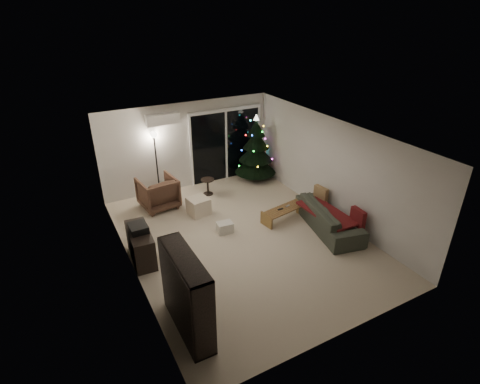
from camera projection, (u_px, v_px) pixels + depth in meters
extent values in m
plane|color=beige|center=(242.00, 238.00, 8.69)|extent=(6.50, 6.50, 0.00)
plane|color=white|center=(243.00, 135.00, 7.57)|extent=(6.50, 6.50, 0.00)
cube|color=silver|center=(188.00, 146.00, 10.69)|extent=(5.00, 0.02, 2.50)
cube|color=silver|center=(347.00, 275.00, 5.58)|extent=(5.00, 0.02, 2.50)
cube|color=silver|center=(127.00, 218.00, 7.07)|extent=(0.02, 6.50, 2.50)
cube|color=silver|center=(332.00, 169.00, 9.19)|extent=(0.02, 6.50, 2.50)
cube|color=black|center=(226.00, 146.00, 11.27)|extent=(2.20, 0.02, 2.10)
cube|color=white|center=(163.00, 119.00, 9.89)|extent=(0.90, 0.22, 0.28)
cube|color=#3F3833|center=(219.00, 173.00, 12.17)|extent=(2.60, 1.00, 0.10)
cube|color=white|center=(214.00, 153.00, 12.24)|extent=(2.20, 0.06, 1.00)
cube|color=black|center=(141.00, 245.00, 7.85)|extent=(0.49, 1.14, 0.70)
cube|color=black|center=(138.00, 228.00, 7.66)|extent=(0.35, 0.42, 0.15)
imported|color=brown|center=(158.00, 193.00, 9.85)|extent=(1.00, 1.03, 0.85)
cube|color=beige|center=(198.00, 206.00, 9.62)|extent=(0.55, 0.55, 0.44)
cube|color=beige|center=(174.00, 251.00, 7.99)|extent=(0.46, 0.37, 0.31)
cube|color=beige|center=(225.00, 227.00, 8.88)|extent=(0.39, 0.31, 0.26)
cylinder|color=black|center=(208.00, 187.00, 10.62)|extent=(0.47, 0.47, 0.47)
cylinder|color=black|center=(157.00, 165.00, 10.34)|extent=(0.29, 0.29, 1.80)
imported|color=#393E34|center=(329.00, 217.00, 8.96)|extent=(1.28, 2.26, 0.62)
cube|color=maroon|center=(326.00, 213.00, 8.86)|extent=(0.66, 1.53, 0.05)
cube|color=olive|center=(321.00, 194.00, 9.47)|extent=(0.16, 0.42, 0.41)
cube|color=maroon|center=(358.00, 217.00, 8.44)|extent=(0.15, 0.42, 0.41)
cube|color=black|center=(280.00, 209.00, 9.17)|extent=(0.14, 0.04, 0.02)
cube|color=slate|center=(288.00, 206.00, 9.32)|extent=(0.14, 0.08, 0.02)
cone|color=black|center=(256.00, 148.00, 11.22)|extent=(1.41, 1.41, 2.03)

